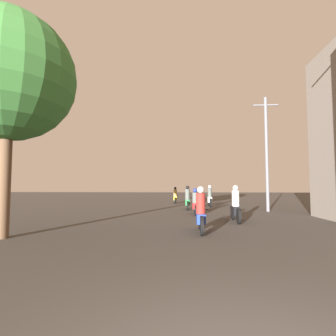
{
  "coord_description": "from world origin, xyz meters",
  "views": [
    {
      "loc": [
        -0.6,
        -1.91,
        1.65
      ],
      "look_at": [
        -1.78,
        16.06,
        2.85
      ],
      "focal_mm": 28.0,
      "sensor_mm": 36.0,
      "label": 1
    }
  ],
  "objects_px": {
    "street_tree": "(9,77)",
    "motorcycle_black": "(235,207)",
    "motorcycle_yellow": "(175,197)",
    "motorcycle_blue": "(201,214)",
    "motorcycle_white": "(210,198)",
    "motorcycle_red": "(195,204)",
    "motorcycle_green": "(188,200)",
    "utility_pole_far": "(267,151)"
  },
  "relations": [
    {
      "from": "motorcycle_red",
      "to": "motorcycle_white",
      "type": "xyz_separation_m",
      "value": [
        1.34,
        5.59,
        0.07
      ]
    },
    {
      "from": "motorcycle_blue",
      "to": "motorcycle_black",
      "type": "height_order",
      "value": "motorcycle_black"
    },
    {
      "from": "motorcycle_black",
      "to": "utility_pole_far",
      "type": "distance_m",
      "value": 6.55
    },
    {
      "from": "motorcycle_yellow",
      "to": "utility_pole_far",
      "type": "bearing_deg",
      "value": -55.88
    },
    {
      "from": "motorcycle_green",
      "to": "motorcycle_black",
      "type": "bearing_deg",
      "value": -70.15
    },
    {
      "from": "utility_pole_far",
      "to": "motorcycle_green",
      "type": "bearing_deg",
      "value": 168.52
    },
    {
      "from": "motorcycle_green",
      "to": "street_tree",
      "type": "bearing_deg",
      "value": -119.82
    },
    {
      "from": "motorcycle_yellow",
      "to": "street_tree",
      "type": "xyz_separation_m",
      "value": [
        -4.79,
        -16.35,
        4.56
      ]
    },
    {
      "from": "motorcycle_blue",
      "to": "utility_pole_far",
      "type": "bearing_deg",
      "value": 60.4
    },
    {
      "from": "motorcycle_blue",
      "to": "motorcycle_yellow",
      "type": "distance_m",
      "value": 14.96
    },
    {
      "from": "motorcycle_yellow",
      "to": "utility_pole_far",
      "type": "xyz_separation_m",
      "value": [
        6.14,
        -7.23,
        3.23
      ]
    },
    {
      "from": "motorcycle_red",
      "to": "motorcycle_green",
      "type": "xyz_separation_m",
      "value": [
        -0.4,
        3.05,
        0.05
      ]
    },
    {
      "from": "utility_pole_far",
      "to": "street_tree",
      "type": "height_order",
      "value": "utility_pole_far"
    },
    {
      "from": "street_tree",
      "to": "motorcycle_blue",
      "type": "bearing_deg",
      "value": 13.16
    },
    {
      "from": "motorcycle_yellow",
      "to": "motorcycle_blue",
      "type": "bearing_deg",
      "value": -90.64
    },
    {
      "from": "motorcycle_black",
      "to": "motorcycle_red",
      "type": "distance_m",
      "value": 3.35
    },
    {
      "from": "motorcycle_black",
      "to": "street_tree",
      "type": "bearing_deg",
      "value": -152.65
    },
    {
      "from": "motorcycle_red",
      "to": "motorcycle_yellow",
      "type": "xyz_separation_m",
      "value": [
        -1.48,
        9.25,
        0.02
      ]
    },
    {
      "from": "motorcycle_red",
      "to": "street_tree",
      "type": "xyz_separation_m",
      "value": [
        -6.26,
        -7.1,
        4.58
      ]
    },
    {
      "from": "motorcycle_blue",
      "to": "motorcycle_green",
      "type": "relative_size",
      "value": 1.05
    },
    {
      "from": "motorcycle_green",
      "to": "motorcycle_white",
      "type": "xyz_separation_m",
      "value": [
        1.74,
        2.53,
        0.02
      ]
    },
    {
      "from": "motorcycle_yellow",
      "to": "motorcycle_white",
      "type": "bearing_deg",
      "value": -58.71
    },
    {
      "from": "motorcycle_black",
      "to": "motorcycle_green",
      "type": "distance_m",
      "value": 6.29
    },
    {
      "from": "motorcycle_yellow",
      "to": "street_tree",
      "type": "height_order",
      "value": "street_tree"
    },
    {
      "from": "motorcycle_black",
      "to": "motorcycle_yellow",
      "type": "height_order",
      "value": "motorcycle_black"
    },
    {
      "from": "motorcycle_blue",
      "to": "motorcycle_green",
      "type": "xyz_separation_m",
      "value": [
        -0.39,
        8.69,
        0.0
      ]
    },
    {
      "from": "motorcycle_yellow",
      "to": "utility_pole_far",
      "type": "height_order",
      "value": "utility_pole_far"
    },
    {
      "from": "motorcycle_green",
      "to": "utility_pole_far",
      "type": "relative_size",
      "value": 0.25
    },
    {
      "from": "motorcycle_green",
      "to": "street_tree",
      "type": "relative_size",
      "value": 0.25
    },
    {
      "from": "motorcycle_black",
      "to": "motorcycle_white",
      "type": "height_order",
      "value": "motorcycle_white"
    },
    {
      "from": "utility_pole_far",
      "to": "motorcycle_yellow",
      "type": "bearing_deg",
      "value": 130.36
    },
    {
      "from": "motorcycle_yellow",
      "to": "motorcycle_green",
      "type": "bearing_deg",
      "value": -86.42
    },
    {
      "from": "motorcycle_white",
      "to": "motorcycle_yellow",
      "type": "distance_m",
      "value": 4.62
    },
    {
      "from": "motorcycle_green",
      "to": "motorcycle_white",
      "type": "bearing_deg",
      "value": 55.68
    },
    {
      "from": "motorcycle_black",
      "to": "motorcycle_green",
      "type": "relative_size",
      "value": 1.11
    },
    {
      "from": "motorcycle_blue",
      "to": "motorcycle_white",
      "type": "distance_m",
      "value": 11.31
    },
    {
      "from": "motorcycle_blue",
      "to": "motorcycle_red",
      "type": "xyz_separation_m",
      "value": [
        0.02,
        5.64,
        -0.05
      ]
    },
    {
      "from": "motorcycle_green",
      "to": "motorcycle_white",
      "type": "relative_size",
      "value": 0.88
    },
    {
      "from": "motorcycle_red",
      "to": "utility_pole_far",
      "type": "distance_m",
      "value": 6.03
    },
    {
      "from": "street_tree",
      "to": "motorcycle_black",
      "type": "bearing_deg",
      "value": 27.92
    },
    {
      "from": "motorcycle_black",
      "to": "motorcycle_yellow",
      "type": "xyz_separation_m",
      "value": [
        -3.19,
        12.12,
        -0.04
      ]
    },
    {
      "from": "motorcycle_green",
      "to": "street_tree",
      "type": "distance_m",
      "value": 12.57
    }
  ]
}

